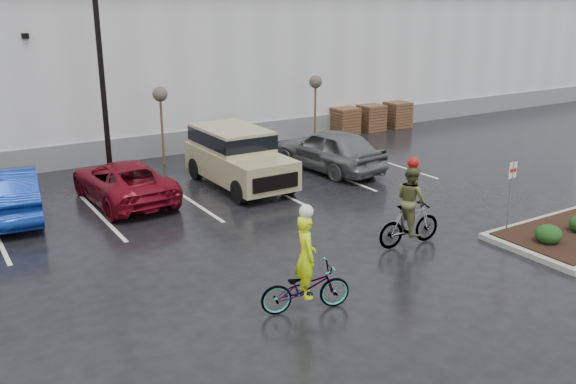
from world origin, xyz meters
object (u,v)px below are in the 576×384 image
suv_tan (239,158)px  cyclist_olive (410,214)px  pallet_stack_b (371,118)px  car_blue (9,192)px  car_grey (329,149)px  cyclist_hivis (306,279)px  pallet_stack_a (345,121)px  lamppost (97,23)px  car_red (123,181)px  sapling_east (315,86)px  sapling_mid (160,98)px  pallet_stack_c (397,114)px  fire_lane_sign (511,189)px

suv_tan → cyclist_olive: cyclist_olive is taller
pallet_stack_b → car_blue: bearing=-165.9°
car_grey → cyclist_hivis: bearing=45.2°
car_grey → cyclist_hivis: cyclist_hivis is taller
pallet_stack_a → cyclist_olive: bearing=-120.3°
lamppost → pallet_stack_a: lamppost is taller
car_red → cyclist_hivis: (0.93, -9.57, 0.05)m
cyclist_hivis → sapling_east: bearing=-19.5°
lamppost → sapling_mid: size_ratio=2.88×
sapling_mid → cyclist_olive: (2.51, -11.80, -1.83)m
car_red → car_grey: 8.12m
lamppost → pallet_stack_b: 15.19m
pallet_stack_c → car_blue: 20.36m
pallet_stack_c → cyclist_olive: cyclist_olive is taller
sapling_east → pallet_stack_b: 4.78m
pallet_stack_a → pallet_stack_b: same height
sapling_mid → car_grey: size_ratio=0.64×
car_blue → suv_tan: 7.62m
lamppost → cyclist_olive: 12.83m
pallet_stack_c → cyclist_hivis: cyclist_hivis is taller
lamppost → cyclist_hivis: size_ratio=3.84×
lamppost → pallet_stack_a: size_ratio=6.83×
pallet_stack_a → suv_tan: suv_tan is taller
sapling_mid → cyclist_hivis: 13.69m
sapling_east → fire_lane_sign: bearing=-99.8°
sapling_east → car_red: 11.25m
sapling_mid → lamppost: bearing=-158.2°
lamppost → car_grey: size_ratio=1.85×
sapling_east → pallet_stack_c: sapling_east is taller
cyclist_hivis → lamppost: bearing=18.2°
car_red → lamppost: bearing=-99.8°
pallet_stack_a → suv_tan: size_ratio=0.26×
car_grey → sapling_mid: bearing=-45.9°
suv_tan → sapling_east: bearing=34.6°
pallet_stack_c → fire_lane_sign: (-8.20, -13.80, 0.73)m
pallet_stack_b → suv_tan: bearing=-153.0°
lamppost → car_blue: 6.72m
car_red → car_grey: bearing=174.6°
sapling_mid → pallet_stack_c: 13.69m
pallet_stack_b → cyclist_olive: (-9.19, -12.80, 0.22)m
pallet_stack_a → car_blue: 16.97m
car_blue → car_grey: bearing=-176.9°
sapling_mid → cyclist_hivis: bearing=-98.3°
lamppost → pallet_stack_c: lamppost is taller
car_blue → car_red: bearing=-178.2°
cyclist_olive → car_blue: bearing=51.3°
lamppost → car_red: (-0.38, -2.83, -4.99)m
pallet_stack_c → suv_tan: bearing=-156.5°
pallet_stack_b → pallet_stack_a: bearing=180.0°
fire_lane_sign → sapling_east: bearing=80.2°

